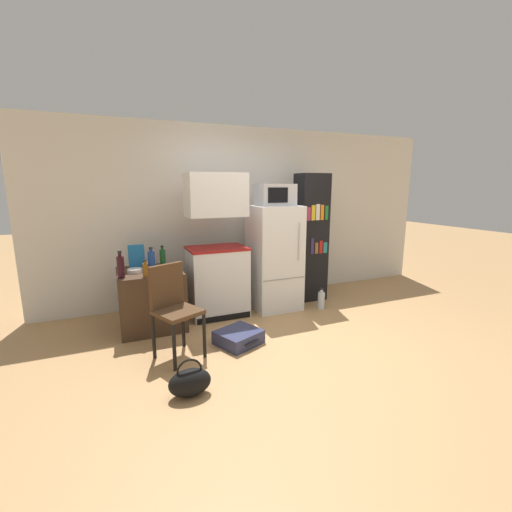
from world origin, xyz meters
TOP-DOWN VIEW (x-y plane):
  - ground_plane at (0.00, 0.00)m, footprint 24.00×24.00m
  - wall_back at (0.20, 2.00)m, footprint 6.40×0.10m
  - side_table at (-1.49, 1.23)m, footprint 0.76×0.73m
  - kitchen_hutch at (-0.60, 1.33)m, footprint 0.77×0.56m
  - refrigerator at (0.24, 1.29)m, footprint 0.66×0.65m
  - microwave at (0.24, 1.29)m, footprint 0.50×0.36m
  - bookshelf at (0.92, 1.43)m, footprint 0.45×0.35m
  - bottle_green_tall at (-1.29, 1.47)m, footprint 0.07×0.07m
  - bottle_amber_beer at (-1.56, 0.95)m, footprint 0.06×0.06m
  - bottle_wine_dark at (-1.81, 1.01)m, footprint 0.08×0.08m
  - bottle_blue_soda at (-1.45, 1.34)m, footprint 0.09×0.09m
  - bowl at (-1.66, 1.19)m, footprint 0.17×0.17m
  - cereal_box at (-1.62, 1.40)m, footprint 0.19×0.07m
  - chair at (-1.36, 0.38)m, footprint 0.53×0.53m
  - suitcase_large_flat at (-0.65, 0.36)m, footprint 0.57×0.55m
  - handbag at (-1.37, -0.40)m, footprint 0.36×0.20m
  - water_bottle_front at (0.84, 0.96)m, footprint 0.10×0.10m

SIDE VIEW (x-z plane):
  - ground_plane at x=0.00m, z-range 0.00..0.00m
  - suitcase_large_flat at x=-0.65m, z-range 0.00..0.15m
  - handbag at x=-1.37m, z-range -0.04..0.29m
  - water_bottle_front at x=0.84m, z-range -0.02..0.28m
  - side_table at x=-1.49m, z-range 0.00..0.73m
  - chair at x=-1.36m, z-range 0.10..1.06m
  - refrigerator at x=0.24m, z-range 0.00..1.48m
  - bowl at x=-1.66m, z-range 0.73..0.77m
  - bottle_amber_beer at x=-1.56m, z-range 0.71..0.91m
  - bottle_green_tall at x=-1.29m, z-range 0.71..0.97m
  - bottle_blue_soda at x=-1.45m, z-range 0.71..0.97m
  - bottle_wine_dark at x=-1.81m, z-range 0.70..1.01m
  - kitchen_hutch at x=-0.60m, z-range -0.10..1.81m
  - cereal_box at x=-1.62m, z-range 0.73..1.03m
  - bookshelf at x=0.92m, z-range 0.00..1.93m
  - wall_back at x=0.20m, z-range 0.00..2.61m
  - microwave at x=0.24m, z-range 1.48..1.77m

